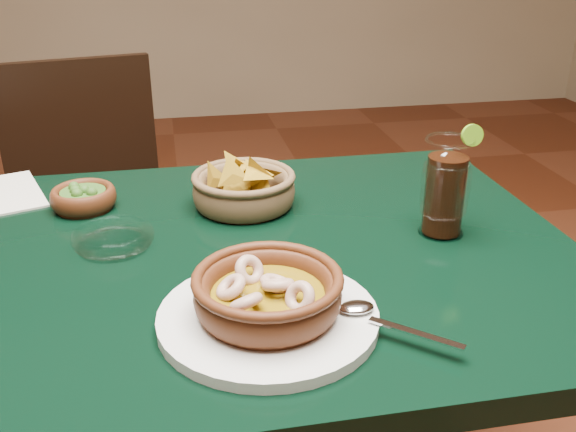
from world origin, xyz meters
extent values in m
cube|color=black|center=(0.00, 0.00, 0.73)|extent=(1.20, 0.80, 0.04)
cylinder|color=black|center=(0.54, 0.34, 0.35)|extent=(0.06, 0.06, 0.71)
cube|color=black|center=(-0.22, 0.64, 0.45)|extent=(0.50, 0.50, 0.04)
cylinder|color=black|center=(-0.36, 0.43, 0.22)|extent=(0.04, 0.04, 0.45)
cylinder|color=black|center=(-0.01, 0.50, 0.22)|extent=(0.04, 0.04, 0.45)
cylinder|color=black|center=(-0.44, 0.78, 0.22)|extent=(0.04, 0.04, 0.45)
cylinder|color=black|center=(-0.09, 0.85, 0.22)|extent=(0.04, 0.04, 0.45)
cube|color=black|center=(-0.26, 0.82, 0.69)|extent=(0.40, 0.12, 0.44)
cylinder|color=silver|center=(0.08, -0.21, 0.76)|extent=(0.28, 0.28, 0.02)
cylinder|color=#441F0E|center=(0.08, -0.21, 0.77)|extent=(0.17, 0.17, 0.01)
torus|color=#441F0E|center=(0.08, -0.21, 0.79)|extent=(0.21, 0.21, 0.04)
torus|color=#441F0E|center=(0.08, -0.21, 0.81)|extent=(0.19, 0.19, 0.01)
cylinder|color=#72570A|center=(0.08, -0.21, 0.79)|extent=(0.14, 0.14, 0.01)
torus|color=tan|center=(0.09, -0.21, 0.81)|extent=(0.06, 0.06, 0.04)
torus|color=tan|center=(0.09, -0.20, 0.80)|extent=(0.05, 0.05, 0.03)
torus|color=tan|center=(0.06, -0.17, 0.81)|extent=(0.06, 0.05, 0.05)
torus|color=tan|center=(0.03, -0.20, 0.80)|extent=(0.05, 0.06, 0.04)
torus|color=tan|center=(0.05, -0.25, 0.81)|extent=(0.06, 0.06, 0.04)
torus|color=tan|center=(0.11, -0.24, 0.80)|extent=(0.05, 0.06, 0.05)
cube|color=silver|center=(0.24, -0.29, 0.77)|extent=(0.10, 0.09, 0.00)
ellipsoid|color=silver|center=(0.19, -0.23, 0.77)|extent=(0.05, 0.03, 0.01)
cylinder|color=brown|center=(0.10, 0.17, 0.75)|extent=(0.16, 0.16, 0.01)
torus|color=brown|center=(0.10, 0.17, 0.78)|extent=(0.22, 0.22, 0.06)
torus|color=brown|center=(0.10, 0.17, 0.81)|extent=(0.19, 0.19, 0.01)
cone|color=#A67B17|center=(0.07, 0.13, 0.83)|extent=(0.08, 0.04, 0.07)
cone|color=#A67B17|center=(0.04, 0.18, 0.81)|extent=(0.06, 0.08, 0.09)
cone|color=#A67B17|center=(0.14, 0.17, 0.81)|extent=(0.07, 0.06, 0.06)
cone|color=#A67B17|center=(0.06, 0.13, 0.78)|extent=(0.06, 0.07, 0.08)
cone|color=#A67B17|center=(0.10, 0.15, 0.80)|extent=(0.04, 0.09, 0.08)
cone|color=#A67B17|center=(0.12, 0.12, 0.79)|extent=(0.07, 0.07, 0.06)
cone|color=#A67B17|center=(0.12, 0.14, 0.82)|extent=(0.08, 0.04, 0.08)
cone|color=#A67B17|center=(0.08, 0.17, 0.78)|extent=(0.05, 0.08, 0.08)
cone|color=#A67B17|center=(0.11, 0.21, 0.78)|extent=(0.09, 0.03, 0.08)
cone|color=#A67B17|center=(0.09, 0.19, 0.81)|extent=(0.08, 0.03, 0.08)
cone|color=#A67B17|center=(0.11, 0.14, 0.82)|extent=(0.09, 0.06, 0.07)
cone|color=#A67B17|center=(0.10, 0.17, 0.81)|extent=(0.07, 0.07, 0.06)
cone|color=#A67B17|center=(0.08, 0.19, 0.82)|extent=(0.09, 0.06, 0.07)
cone|color=#A67B17|center=(0.11, 0.13, 0.83)|extent=(0.08, 0.08, 0.04)
cone|color=#A67B17|center=(0.09, 0.14, 0.80)|extent=(0.09, 0.08, 0.05)
cone|color=#A67B17|center=(0.10, 0.15, 0.81)|extent=(0.09, 0.06, 0.07)
cone|color=#A67B17|center=(0.10, 0.17, 0.80)|extent=(0.08, 0.08, 0.04)
cone|color=#A67B17|center=(0.09, 0.16, 0.78)|extent=(0.02, 0.07, 0.07)
cone|color=#A67B17|center=(0.08, 0.20, 0.78)|extent=(0.06, 0.09, 0.07)
cone|color=#A67B17|center=(0.11, 0.14, 0.79)|extent=(0.07, 0.06, 0.09)
cone|color=#A67B17|center=(0.10, 0.17, 0.80)|extent=(0.10, 0.06, 0.07)
cone|color=#A67B17|center=(0.10, 0.17, 0.81)|extent=(0.07, 0.07, 0.07)
cone|color=#A67B17|center=(0.08, 0.17, 0.78)|extent=(0.08, 0.08, 0.05)
cone|color=#A67B17|center=(0.11, 0.19, 0.78)|extent=(0.08, 0.05, 0.06)
cylinder|color=#441F0E|center=(-0.19, 0.21, 0.75)|extent=(0.10, 0.10, 0.01)
torus|color=#441F0E|center=(-0.19, 0.21, 0.77)|extent=(0.13, 0.13, 0.04)
cylinder|color=#224714|center=(-0.19, 0.21, 0.78)|extent=(0.08, 0.08, 0.01)
sphere|color=#224714|center=(-0.20, 0.23, 0.79)|extent=(0.02, 0.02, 0.02)
sphere|color=#224714|center=(-0.19, 0.19, 0.79)|extent=(0.02, 0.02, 0.02)
sphere|color=#224714|center=(-0.20, 0.21, 0.79)|extent=(0.02, 0.02, 0.02)
sphere|color=#224714|center=(-0.18, 0.21, 0.79)|extent=(0.02, 0.02, 0.02)
sphere|color=#224714|center=(-0.17, 0.20, 0.79)|extent=(0.02, 0.02, 0.02)
cylinder|color=white|center=(0.40, 0.00, 0.75)|extent=(0.07, 0.07, 0.01)
torus|color=white|center=(0.40, 0.00, 0.83)|extent=(0.16, 0.16, 0.09)
cylinder|color=black|center=(0.40, 0.00, 0.82)|extent=(0.06, 0.06, 0.13)
cube|color=silver|center=(0.41, -0.02, 0.87)|extent=(0.03, 0.03, 0.03)
cube|color=silver|center=(0.41, -0.01, 0.86)|extent=(0.03, 0.03, 0.03)
cube|color=silver|center=(0.40, 0.00, 0.87)|extent=(0.03, 0.03, 0.03)
cube|color=silver|center=(0.40, 0.00, 0.87)|extent=(0.03, 0.02, 0.03)
cube|color=silver|center=(0.40, -0.01, 0.87)|extent=(0.03, 0.03, 0.02)
torus|color=white|center=(0.40, 0.00, 0.91)|extent=(0.08, 0.08, 0.00)
cylinder|color=#68A618|center=(0.44, 0.00, 0.92)|extent=(0.03, 0.01, 0.04)
cylinder|color=white|center=(-0.13, 0.05, 0.75)|extent=(0.11, 0.11, 0.01)
torus|color=white|center=(-0.13, 0.05, 0.77)|extent=(0.14, 0.14, 0.03)
camera|label=1|loc=(-0.03, -0.89, 1.21)|focal=40.00mm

